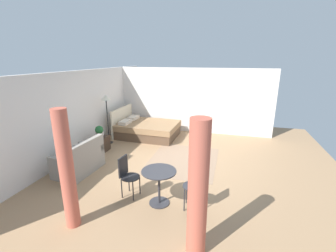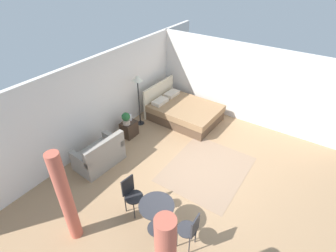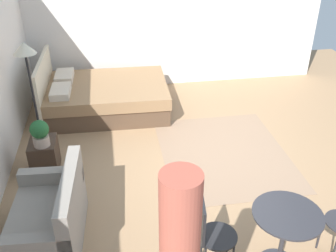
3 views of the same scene
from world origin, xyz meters
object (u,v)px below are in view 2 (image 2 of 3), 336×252
(floor_lamp, at_px, (138,84))
(couch, at_px, (100,155))
(bed, at_px, (183,111))
(balcony_table, at_px, (157,212))
(cafe_chair_near_window, at_px, (131,192))
(cafe_chair_near_couch, at_px, (191,229))
(nightstand, at_px, (129,129))
(potted_plant, at_px, (126,118))
(vase, at_px, (130,118))

(floor_lamp, bearing_deg, couch, -170.08)
(bed, height_order, balcony_table, bed)
(balcony_table, height_order, cafe_chair_near_window, cafe_chair_near_window)
(couch, relative_size, floor_lamp, 0.75)
(bed, bearing_deg, cafe_chair_near_couch, -147.12)
(balcony_table, bearing_deg, bed, 24.18)
(couch, distance_m, balcony_table, 2.52)
(nightstand, relative_size, potted_plant, 1.26)
(cafe_chair_near_window, bearing_deg, cafe_chair_near_couch, -92.43)
(floor_lamp, bearing_deg, cafe_chair_near_couch, -128.90)
(potted_plant, distance_m, cafe_chair_near_window, 2.71)
(vase, relative_size, balcony_table, 0.25)
(cafe_chair_near_couch, bearing_deg, potted_plant, 58.82)
(balcony_table, relative_size, cafe_chair_near_couch, 0.81)
(bed, distance_m, floor_lamp, 1.85)
(cafe_chair_near_window, bearing_deg, balcony_table, -97.40)
(vase, bearing_deg, bed, -29.22)
(potted_plant, height_order, cafe_chair_near_couch, cafe_chair_near_couch)
(cafe_chair_near_couch, bearing_deg, balcony_table, 92.58)
(nightstand, bearing_deg, balcony_table, -129.49)
(cafe_chair_near_window, xyz_separation_m, cafe_chair_near_couch, (-0.06, -1.50, 0.02))
(couch, distance_m, vase, 1.58)
(balcony_table, bearing_deg, nightstand, 50.51)
(nightstand, xyz_separation_m, balcony_table, (-2.17, -2.63, 0.27))
(vase, bearing_deg, cafe_chair_near_couch, -123.47)
(bed, xyz_separation_m, cafe_chair_near_window, (-3.81, -1.00, 0.24))
(balcony_table, distance_m, cafe_chair_near_window, 0.76)
(vase, distance_m, cafe_chair_near_couch, 4.09)
(couch, bearing_deg, potted_plant, 9.04)
(floor_lamp, height_order, balcony_table, floor_lamp)
(bed, xyz_separation_m, potted_plant, (-1.84, 0.86, 0.39))
(cafe_chair_near_window, distance_m, cafe_chair_near_couch, 1.50)
(potted_plant, height_order, cafe_chair_near_window, cafe_chair_near_window)
(potted_plant, xyz_separation_m, cafe_chair_near_couch, (-2.03, -3.36, -0.13))
(balcony_table, bearing_deg, couch, 72.70)
(vase, distance_m, balcony_table, 3.51)
(couch, bearing_deg, cafe_chair_near_couch, -102.77)
(couch, relative_size, nightstand, 2.63)
(vase, relative_size, cafe_chair_near_couch, 0.21)
(nightstand, height_order, balcony_table, balcony_table)
(floor_lamp, xyz_separation_m, cafe_chair_near_window, (-2.78, -2.02, -0.90))
(floor_lamp, distance_m, cafe_chair_near_couch, 4.61)
(nightstand, relative_size, cafe_chair_near_window, 0.54)
(potted_plant, xyz_separation_m, floor_lamp, (0.81, 0.16, 0.75))
(potted_plant, distance_m, cafe_chair_near_couch, 3.93)
(vase, bearing_deg, floor_lamp, 11.03)
(bed, height_order, nightstand, bed)
(bed, distance_m, vase, 1.88)
(bed, height_order, potted_plant, bed)
(cafe_chair_near_window, bearing_deg, potted_plant, 43.39)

